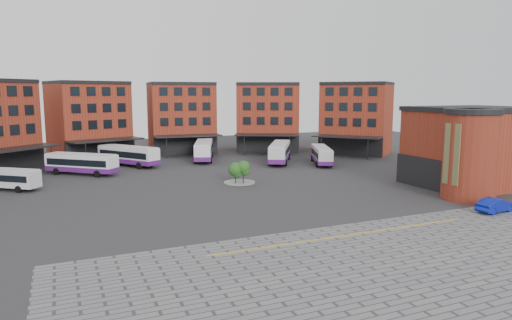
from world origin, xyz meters
name	(u,v)px	position (x,y,z in m)	size (l,w,h in m)	color
ground	(262,203)	(0.00, 0.00, 0.00)	(160.00, 160.00, 0.00)	#28282B
paving_zone	(412,267)	(2.00, -22.00, 0.01)	(50.00, 22.00, 0.02)	slate
yellow_line	(348,235)	(2.00, -14.00, 0.03)	(26.00, 0.15, 0.02)	gold
main_building	(153,121)	(-4.77, 38.25, 7.23)	(94.14, 42.48, 14.60)	maroon
east_building	(471,148)	(28.70, -3.06, 5.29)	(17.40, 15.40, 10.60)	maroon
tree_island	(240,171)	(1.99, 11.56, 1.80)	(4.40, 4.40, 3.23)	gray
bus_a	(4,177)	(-27.57, 19.78, 1.63)	(8.98, 7.78, 2.75)	silver
bus_b	(82,163)	(-17.82, 27.50, 1.76)	(10.45, 9.53, 3.25)	white
bus_c	(128,155)	(-10.05, 33.32, 1.86)	(9.25, 11.56, 3.42)	white
bus_d	(204,150)	(3.80, 34.69, 1.94)	(6.98, 12.93, 3.57)	white
bus_e	(280,152)	(15.46, 26.47, 1.92)	(9.01, 12.23, 3.54)	silver
bus_f	(321,155)	(21.43, 22.00, 1.65)	(6.63, 10.92, 3.05)	silver
blue_car	(496,205)	(20.88, -13.51, 0.76)	(1.61, 4.63, 1.53)	#0C1A9C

